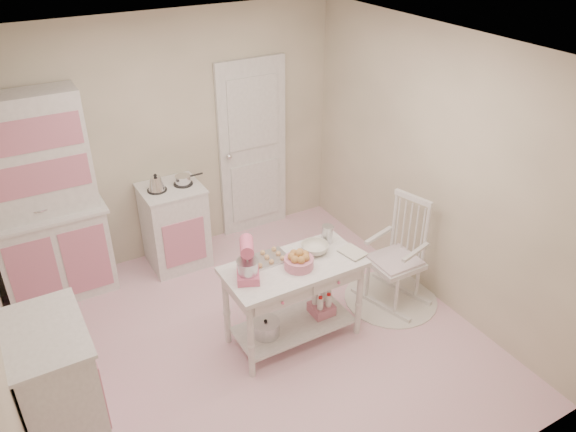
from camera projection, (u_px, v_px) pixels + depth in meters
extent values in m
plane|color=pink|center=(256.00, 345.00, 5.05)|extent=(3.80, 3.80, 0.00)
cube|color=white|center=(244.00, 54.00, 3.75)|extent=(3.80, 3.80, 0.04)
cube|color=beige|center=(169.00, 141.00, 5.83)|extent=(3.80, 0.04, 2.60)
cube|color=beige|center=(411.00, 379.00, 2.97)|extent=(3.80, 0.04, 2.60)
cube|color=beige|center=(434.00, 169.00, 5.22)|extent=(0.04, 3.80, 2.60)
cube|color=white|center=(253.00, 149.00, 6.35)|extent=(0.82, 0.05, 2.04)
cube|color=white|center=(43.00, 203.00, 5.20)|extent=(1.06, 0.50, 2.08)
cube|color=white|center=(175.00, 225.00, 5.97)|extent=(0.62, 0.57, 0.92)
cube|color=white|center=(57.00, 379.00, 4.08)|extent=(0.54, 0.84, 0.92)
cylinder|color=white|center=(390.00, 298.00, 5.62)|extent=(0.92, 0.92, 0.01)
cube|color=white|center=(396.00, 253.00, 5.35)|extent=(0.66, 0.82, 1.10)
cube|color=white|center=(293.00, 302.00, 4.95)|extent=(1.20, 0.60, 0.80)
cube|color=#DF5E84|center=(247.00, 261.00, 4.50)|extent=(0.30, 0.34, 0.34)
cube|color=silver|center=(268.00, 259.00, 4.81)|extent=(0.34, 0.24, 0.02)
cylinder|color=#CC758C|center=(299.00, 263.00, 4.70)|extent=(0.25, 0.25, 0.09)
imported|color=silver|center=(315.00, 248.00, 4.90)|extent=(0.25, 0.25, 0.08)
cylinder|color=silver|center=(327.00, 234.00, 5.02)|extent=(0.10, 0.10, 0.17)
imported|color=silver|center=(346.00, 256.00, 4.85)|extent=(0.21, 0.25, 0.02)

